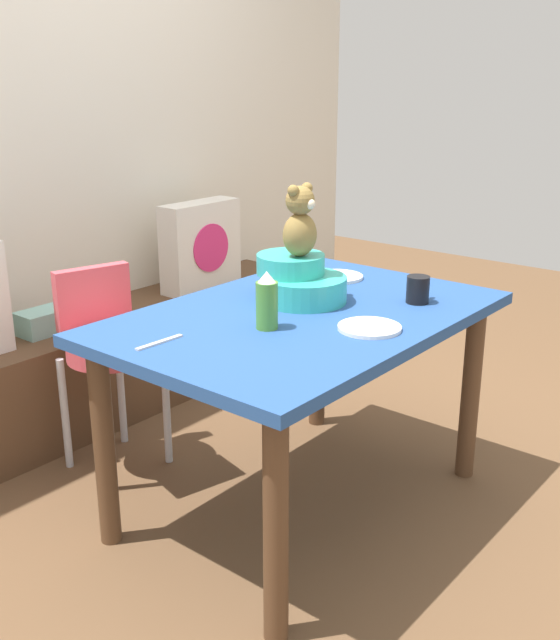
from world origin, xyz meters
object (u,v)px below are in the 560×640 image
object	(u,v)px
infant_seat_teal	(299,281)
coffee_mug	(418,289)
pillow_floral_right	(201,246)
dining_table	(303,340)
highchair	(109,342)
dinner_plate_far	(337,277)
dinner_plate_near	(369,328)
ketchup_bottle	(267,302)
teddy_bear	(300,222)
book_stack	(43,322)

from	to	relation	value
infant_seat_teal	coffee_mug	xyz separation A→B (m)	(0.24, -0.34, -0.02)
pillow_floral_right	dining_table	world-z (taller)	pillow_floral_right
highchair	coffee_mug	bearing A→B (deg)	-60.77
dinner_plate_far	pillow_floral_right	bearing A→B (deg)	75.59
dinner_plate_near	dinner_plate_far	distance (m)	0.62
infant_seat_teal	ketchup_bottle	xyz separation A→B (m)	(-0.31, -0.11, 0.02)
dining_table	teddy_bear	world-z (taller)	teddy_bear
highchair	coffee_mug	world-z (taller)	coffee_mug
dining_table	dinner_plate_near	bearing A→B (deg)	-92.79
infant_seat_teal	ketchup_bottle	size ratio (longest dim) A/B	1.78
ketchup_bottle	coffee_mug	size ratio (longest dim) A/B	1.54
dinner_plate_near	dining_table	bearing A→B (deg)	87.21
dining_table	infant_seat_teal	bearing A→B (deg)	43.24
teddy_bear	dinner_plate_near	size ratio (longest dim) A/B	1.25
book_stack	dining_table	bearing A→B (deg)	-79.25
dining_table	ketchup_bottle	xyz separation A→B (m)	(-0.21, -0.02, 0.19)
coffee_mug	dinner_plate_far	bearing A→B (deg)	77.36
dinner_plate_far	dining_table	bearing A→B (deg)	-159.31
book_stack	highchair	bearing A→B (deg)	-89.59
pillow_floral_right	coffee_mug	size ratio (longest dim) A/B	3.67
book_stack	ketchup_bottle	world-z (taller)	ketchup_bottle
pillow_floral_right	book_stack	bearing A→B (deg)	178.70
infant_seat_teal	teddy_bear	size ratio (longest dim) A/B	1.32
coffee_mug	dining_table	bearing A→B (deg)	144.29
dining_table	teddy_bear	xyz separation A→B (m)	(0.10, 0.09, 0.38)
pillow_floral_right	infant_seat_teal	world-z (taller)	same
dining_table	book_stack	bearing A→B (deg)	100.75
teddy_bear	dinner_plate_far	bearing A→B (deg)	12.03
infant_seat_teal	dinner_plate_far	distance (m)	0.35
highchair	coffee_mug	size ratio (longest dim) A/B	6.58
highchair	teddy_bear	bearing A→B (deg)	-64.36
infant_seat_teal	dinner_plate_near	size ratio (longest dim) A/B	1.65
pillow_floral_right	dinner_plate_near	distance (m)	1.62
highchair	teddy_bear	xyz separation A→B (m)	(0.32, -0.67, 0.50)
dining_table	highchair	size ratio (longest dim) A/B	1.70
pillow_floral_right	teddy_bear	size ratio (longest dim) A/B	1.76
infant_seat_teal	teddy_bear	world-z (taller)	teddy_bear
teddy_bear	book_stack	bearing A→B (deg)	106.37
dinner_plate_far	ketchup_bottle	bearing A→B (deg)	-164.27
dining_table	ketchup_bottle	world-z (taller)	ketchup_bottle
infant_seat_teal	dinner_plate_far	size ratio (longest dim) A/B	1.65
book_stack	infant_seat_teal	world-z (taller)	infant_seat_teal
highchair	dinner_plate_near	distance (m)	1.08
infant_seat_teal	ketchup_bottle	bearing A→B (deg)	-160.30
pillow_floral_right	dining_table	distance (m)	1.37
teddy_bear	dinner_plate_near	xyz separation A→B (m)	(-0.11, -0.36, -0.27)
book_stack	dining_table	world-z (taller)	dining_table
pillow_floral_right	coffee_mug	xyz separation A→B (m)	(-0.35, -1.42, 0.11)
pillow_floral_right	highchair	xyz separation A→B (m)	(-0.92, -0.42, -0.16)
ketchup_bottle	dinner_plate_near	world-z (taller)	ketchup_bottle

